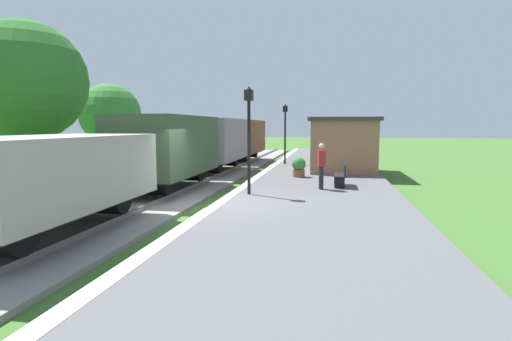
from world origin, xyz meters
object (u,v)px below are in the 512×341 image
(person_waiting, at_px, (321,164))
(potted_planter, at_px, (299,167))
(bench_near_hut, at_px, (341,174))
(tree_trackside_mid, at_px, (26,81))
(tree_trackside_far, at_px, (110,114))
(lamp_post_near, at_px, (249,120))
(freight_train, at_px, (199,147))
(station_hut, at_px, (343,143))
(lamp_post_far, at_px, (285,123))

(person_waiting, distance_m, potted_planter, 3.72)
(bench_near_hut, bearing_deg, potted_planter, 125.23)
(person_waiting, relative_size, tree_trackside_mid, 0.26)
(potted_planter, relative_size, tree_trackside_far, 0.18)
(lamp_post_near, relative_size, tree_trackside_mid, 0.56)
(freight_train, height_order, lamp_post_near, lamp_post_near)
(bench_near_hut, xyz_separation_m, potted_planter, (-1.86, 2.63, 0.00))
(person_waiting, bearing_deg, potted_planter, -83.01)
(potted_planter, xyz_separation_m, tree_trackside_far, (-10.96, 2.70, 2.53))
(potted_planter, bearing_deg, bench_near_hut, -54.77)
(station_hut, xyz_separation_m, lamp_post_near, (-3.40, -8.81, 1.15))
(lamp_post_far, relative_size, tree_trackside_far, 0.74)
(lamp_post_far, height_order, tree_trackside_mid, tree_trackside_mid)
(freight_train, bearing_deg, potted_planter, 2.15)
(person_waiting, xyz_separation_m, lamp_post_near, (-2.43, -1.55, 1.62))
(freight_train, relative_size, lamp_post_near, 7.03)
(lamp_post_near, distance_m, tree_trackside_far, 12.38)
(bench_near_hut, relative_size, potted_planter, 1.64)
(potted_planter, xyz_separation_m, lamp_post_near, (-1.33, -5.07, 2.08))
(lamp_post_near, relative_size, lamp_post_far, 1.00)
(lamp_post_near, height_order, lamp_post_far, same)
(potted_planter, bearing_deg, person_waiting, -72.66)
(lamp_post_far, bearing_deg, bench_near_hut, -70.29)
(potted_planter, bearing_deg, tree_trackside_mid, -155.62)
(freight_train, xyz_separation_m, tree_trackside_far, (-6.23, 2.88, 1.64))
(person_waiting, height_order, tree_trackside_mid, tree_trackside_mid)
(lamp_post_near, xyz_separation_m, tree_trackside_mid, (-8.88, 0.45, 1.52))
(tree_trackside_mid, bearing_deg, station_hut, 34.25)
(bench_near_hut, height_order, potted_planter, potted_planter)
(potted_planter, relative_size, lamp_post_near, 0.25)
(person_waiting, height_order, potted_planter, person_waiting)
(lamp_post_far, xyz_separation_m, tree_trackside_far, (-9.63, -3.57, 0.45))
(lamp_post_near, bearing_deg, person_waiting, 32.52)
(person_waiting, distance_m, tree_trackside_far, 13.73)
(bench_near_hut, relative_size, tree_trackside_mid, 0.23)
(station_hut, relative_size, person_waiting, 3.39)
(person_waiting, relative_size, lamp_post_far, 0.46)
(potted_planter, height_order, tree_trackside_mid, tree_trackside_mid)
(lamp_post_near, xyz_separation_m, tree_trackside_far, (-9.63, 7.78, 0.45))
(potted_planter, bearing_deg, lamp_post_far, 101.99)
(station_hut, relative_size, tree_trackside_far, 1.16)
(tree_trackside_far, bearing_deg, freight_train, -24.81)
(bench_near_hut, height_order, person_waiting, person_waiting)
(person_waiting, relative_size, lamp_post_near, 0.46)
(person_waiting, xyz_separation_m, potted_planter, (-1.10, 3.52, -0.46))
(station_hut, bearing_deg, bench_near_hut, -91.94)
(person_waiting, xyz_separation_m, tree_trackside_mid, (-11.31, -1.11, 3.14))
(bench_near_hut, bearing_deg, freight_train, 159.57)
(station_hut, relative_size, lamp_post_far, 1.57)
(freight_train, xyz_separation_m, bench_near_hut, (6.58, -2.45, -0.90))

